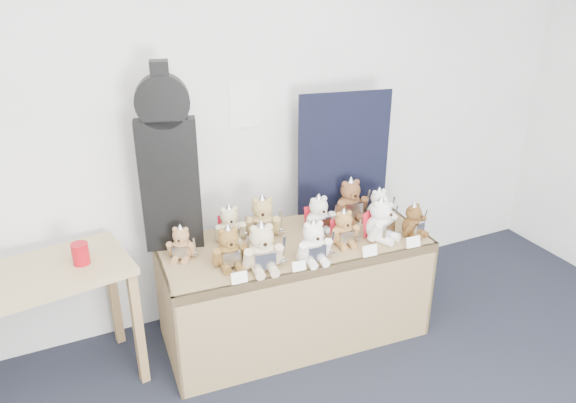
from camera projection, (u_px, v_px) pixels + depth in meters
name	position (u px, v px, depth m)	size (l,w,h in m)	color
room_shell	(245.00, 104.00, 3.51)	(6.00, 6.00, 6.00)	white
display_table	(298.00, 268.00, 3.45)	(1.68, 0.79, 0.68)	olive
side_table	(41.00, 293.00, 3.00)	(1.00, 0.65, 0.78)	tan
guitar_case	(168.00, 162.00, 3.17)	(0.35, 0.18, 1.11)	black
navy_board	(344.00, 154.00, 3.68)	(0.62, 0.02, 0.82)	black
red_cup	(81.00, 254.00, 3.01)	(0.09, 0.09, 0.12)	#B30B17
teddy_front_far_left	(229.00, 249.00, 3.14)	(0.22, 0.19, 0.28)	brown
teddy_front_left	(262.00, 249.00, 3.10)	(0.26, 0.22, 0.32)	beige
teddy_front_centre	(314.00, 243.00, 3.20)	(0.23, 0.19, 0.28)	white
teddy_front_right	(344.00, 229.00, 3.38)	(0.20, 0.17, 0.25)	#9E703C
teddy_front_far_right	(381.00, 221.00, 3.43)	(0.25, 0.24, 0.30)	white
teddy_front_end	(414.00, 221.00, 3.49)	(0.20, 0.18, 0.23)	brown
teddy_back_left	(230.00, 226.00, 3.41)	(0.21, 0.19, 0.26)	beige
teddy_back_centre_left	(263.00, 219.00, 3.45)	(0.24, 0.24, 0.30)	tan
teddy_back_centre_right	(319.00, 216.00, 3.52)	(0.22, 0.19, 0.28)	silver
teddy_back_right	(350.00, 201.00, 3.70)	(0.25, 0.21, 0.31)	brown
teddy_back_end	(379.00, 206.00, 3.67)	(0.20, 0.16, 0.25)	white
teddy_back_far_left	(181.00, 244.00, 3.23)	(0.18, 0.18, 0.23)	#A3784C
entry_card_a	(239.00, 278.00, 3.01)	(0.09, 0.00, 0.06)	white
entry_card_b	(299.00, 266.00, 3.12)	(0.08, 0.00, 0.06)	white
entry_card_c	(370.00, 251.00, 3.27)	(0.09, 0.00, 0.07)	white
entry_card_d	(413.00, 242.00, 3.36)	(0.09, 0.00, 0.07)	white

